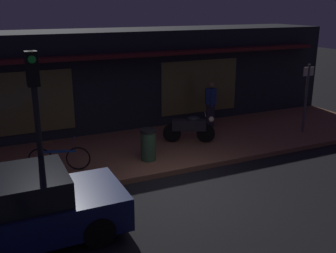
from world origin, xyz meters
TOP-DOWN VIEW (x-y plane):
  - ground_plane at (0.00, 0.00)m, footprint 60.00×60.00m
  - sidewalk_slab at (0.00, 3.00)m, footprint 18.00×4.00m
  - storefront_building at (0.00, 6.39)m, footprint 18.00×3.30m
  - motorcycle at (1.69, 2.90)m, footprint 1.57×0.92m
  - bicycle_parked at (-2.62, 2.31)m, footprint 1.58×0.64m
  - person_bystander at (3.20, 4.15)m, footprint 0.43×0.60m
  - sign_post at (5.85, 2.19)m, footprint 0.44×0.09m
  - trash_bin at (-0.14, 2.01)m, footprint 0.48×0.48m
  - traffic_light_pole at (-3.31, 0.26)m, footprint 0.24×0.33m
  - parked_car_near at (-3.96, -0.61)m, footprint 4.10×1.79m

SIDE VIEW (x-z plane):
  - ground_plane at x=0.00m, z-range 0.00..0.00m
  - sidewalk_slab at x=0.00m, z-range 0.00..0.15m
  - bicycle_parked at x=-2.62m, z-range 0.05..0.96m
  - trash_bin at x=-0.14m, z-range 0.16..1.09m
  - motorcycle at x=1.69m, z-range 0.16..1.13m
  - parked_car_near at x=-3.96m, z-range -0.01..1.41m
  - person_bystander at x=3.20m, z-range 0.19..1.86m
  - sign_post at x=5.85m, z-range 0.31..2.71m
  - storefront_building at x=0.00m, z-range 0.00..3.60m
  - traffic_light_pole at x=-3.31m, z-range 0.68..4.28m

